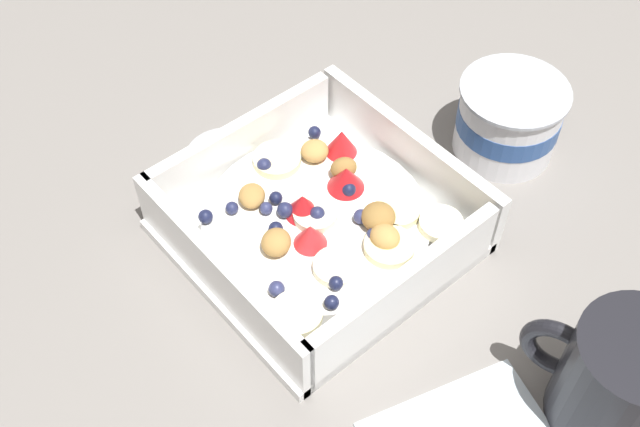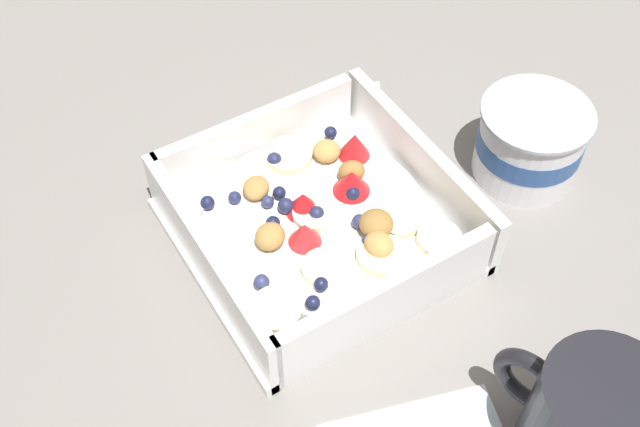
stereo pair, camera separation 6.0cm
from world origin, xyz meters
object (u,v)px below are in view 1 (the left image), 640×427
spoon (236,129)px  yogurt_cup (508,119)px  coffee_mug (620,381)px  fruit_bowl (321,221)px

spoon → yogurt_cup: (0.17, 0.17, 0.03)m
spoon → yogurt_cup: bearing=44.9°
coffee_mug → yogurt_cup: bearing=146.5°
fruit_bowl → spoon: 0.14m
yogurt_cup → coffee_mug: coffee_mug is taller
fruit_bowl → coffee_mug: bearing=11.1°
spoon → yogurt_cup: yogurt_cup is taller
fruit_bowl → spoon: bearing=172.1°
spoon → coffee_mug: (0.37, 0.03, 0.04)m
spoon → fruit_bowl: bearing=-7.9°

